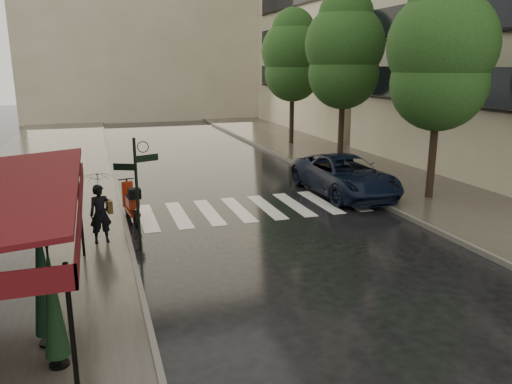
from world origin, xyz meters
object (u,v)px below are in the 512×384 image
parked_car (345,175)px  parasol_back (53,302)px  scooter (132,204)px  parasol_front (42,276)px  pedestrian_with_umbrella (98,186)px

parked_car → parasol_back: bearing=-139.4°
scooter → parked_car: parked_car is taller
parasol_front → parasol_back: 0.81m
scooter → parked_car: size_ratio=0.36×
parasol_front → pedestrian_with_umbrella: bearing=78.7°
scooter → parked_car: bearing=0.4°
pedestrian_with_umbrella → parasol_front: bearing=-112.1°
scooter → parasol_back: 8.28m
scooter → parasol_front: (-2.01, -7.28, 0.83)m
pedestrian_with_umbrella → parked_car: (9.16, 3.13, -0.99)m
scooter → parasol_back: size_ratio=0.92×
pedestrian_with_umbrella → parasol_back: 6.02m
pedestrian_with_umbrella → scooter: (0.98, 2.11, -1.15)m
scooter → parasol_front: size_ratio=0.80×
pedestrian_with_umbrella → scooter: 2.60m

